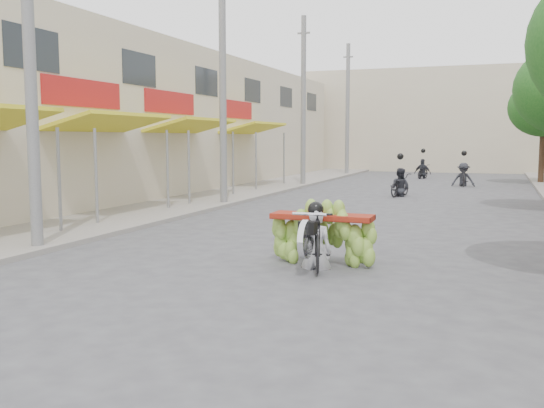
{
  "coord_description": "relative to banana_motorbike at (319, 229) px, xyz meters",
  "views": [
    {
      "loc": [
        3.37,
        -6.77,
        2.31
      ],
      "look_at": [
        -0.48,
        3.56,
        1.1
      ],
      "focal_mm": 40.0,
      "sensor_mm": 36.0,
      "label": 1
    }
  ],
  "objects": [
    {
      "name": "utility_pole_mid",
      "position": [
        -5.81,
        8.44,
        3.35
      ],
      "size": [
        0.6,
        0.24,
        8.0
      ],
      "color": "slate",
      "rests_on": "ground"
    },
    {
      "name": "utility_pole_back",
      "position": [
        -5.81,
        26.44,
        3.35
      ],
      "size": [
        0.6,
        0.24,
        8.0
      ],
      "color": "slate",
      "rests_on": "ground"
    },
    {
      "name": "sidewalk_left",
      "position": [
        -7.41,
        11.44,
        -0.62
      ],
      "size": [
        4.0,
        60.0,
        0.12
      ],
      "primitive_type": "cube",
      "color": "gray",
      "rests_on": "ground"
    },
    {
      "name": "ground",
      "position": [
        -0.41,
        -3.56,
        -0.68
      ],
      "size": [
        120.0,
        120.0,
        0.0
      ],
      "primitive_type": "plane",
      "color": "#4E4E52",
      "rests_on": "ground"
    },
    {
      "name": "bg_motorbike_c",
      "position": [
        -1.02,
        24.83,
        0.17
      ],
      "size": [
        1.06,
        1.49,
        1.95
      ],
      "color": "black",
      "rests_on": "ground"
    },
    {
      "name": "utility_pole_far",
      "position": [
        -5.81,
        17.44,
        3.35
      ],
      "size": [
        0.6,
        0.24,
        8.0
      ],
      "color": "slate",
      "rests_on": "ground"
    },
    {
      "name": "bg_motorbike_a",
      "position": [
        -0.65,
        13.8,
        0.07
      ],
      "size": [
        0.95,
        1.68,
        1.95
      ],
      "color": "black",
      "rests_on": "ground"
    },
    {
      "name": "shophouse_row_left",
      "position": [
        -12.39,
        10.42,
        2.32
      ],
      "size": [
        9.77,
        40.0,
        6.0
      ],
      "color": "beige",
      "rests_on": "ground"
    },
    {
      "name": "banana_motorbike",
      "position": [
        0.0,
        0.0,
        0.0
      ],
      "size": [
        2.2,
        1.95,
        1.99
      ],
      "color": "black",
      "rests_on": "ground"
    },
    {
      "name": "bg_motorbike_b",
      "position": [
        1.44,
        19.88,
        0.16
      ],
      "size": [
        1.1,
        1.82,
        1.95
      ],
      "color": "black",
      "rests_on": "ground"
    },
    {
      "name": "utility_pole_near",
      "position": [
        -5.81,
        -0.56,
        3.35
      ],
      "size": [
        0.6,
        0.24,
        8.0
      ],
      "color": "slate",
      "rests_on": "ground"
    },
    {
      "name": "far_building",
      "position": [
        -0.41,
        34.44,
        2.82
      ],
      "size": [
        20.0,
        6.0,
        7.0
      ],
      "primitive_type": "cube",
      "color": "beige",
      "rests_on": "ground"
    },
    {
      "name": "street_tree_far",
      "position": [
        4.99,
        22.44,
        3.11
      ],
      "size": [
        3.4,
        3.4,
        5.25
      ],
      "color": "#3A2719",
      "rests_on": "ground"
    }
  ]
}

